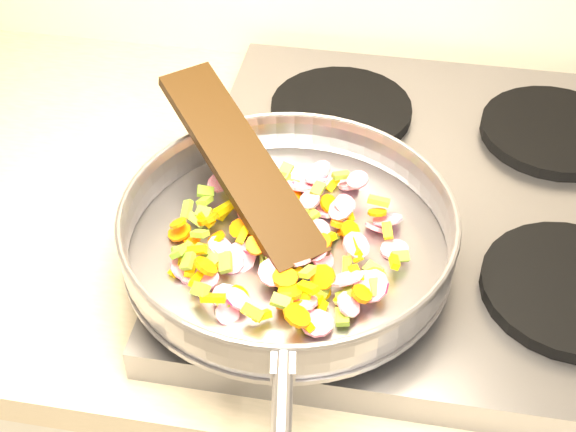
# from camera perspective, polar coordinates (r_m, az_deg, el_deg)

# --- Properties ---
(cooktop) EXTENTS (0.60, 0.60, 0.04)m
(cooktop) POSITION_cam_1_polar(r_m,az_deg,el_deg) (1.00, 10.69, 0.76)
(cooktop) COLOR #939399
(cooktop) RESTS_ON counter_top
(grate_fl) EXTENTS (0.19, 0.19, 0.02)m
(grate_fl) POSITION_cam_1_polar(r_m,az_deg,el_deg) (0.88, 1.46, -2.80)
(grate_fl) COLOR black
(grate_fl) RESTS_ON cooktop
(grate_fr) EXTENTS (0.19, 0.19, 0.02)m
(grate_fr) POSITION_cam_1_polar(r_m,az_deg,el_deg) (0.90, 19.51, -4.89)
(grate_fr) COLOR black
(grate_fr) RESTS_ON cooktop
(grate_bl) EXTENTS (0.19, 0.19, 0.02)m
(grate_bl) POSITION_cam_1_polar(r_m,az_deg,el_deg) (1.09, 3.79, 7.57)
(grate_bl) COLOR black
(grate_bl) RESTS_ON cooktop
(grate_br) EXTENTS (0.19, 0.19, 0.02)m
(grate_br) POSITION_cam_1_polar(r_m,az_deg,el_deg) (1.11, 18.41, 5.73)
(grate_br) COLOR black
(grate_br) RESTS_ON cooktop
(saute_pan) EXTENTS (0.40, 0.56, 0.06)m
(saute_pan) POSITION_cam_1_polar(r_m,az_deg,el_deg) (0.85, -0.00, -1.04)
(saute_pan) COLOR #9E9EA5
(saute_pan) RESTS_ON grate_fl
(vegetable_heap) EXTENTS (0.27, 0.27, 0.04)m
(vegetable_heap) POSITION_cam_1_polar(r_m,az_deg,el_deg) (0.85, -0.12, -1.91)
(vegetable_heap) COLOR #FD6C04
(vegetable_heap) RESTS_ON saute_pan
(wooden_spatula) EXTENTS (0.23, 0.24, 0.10)m
(wooden_spatula) POSITION_cam_1_polar(r_m,az_deg,el_deg) (0.88, -3.41, 3.83)
(wooden_spatula) COLOR black
(wooden_spatula) RESTS_ON saute_pan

